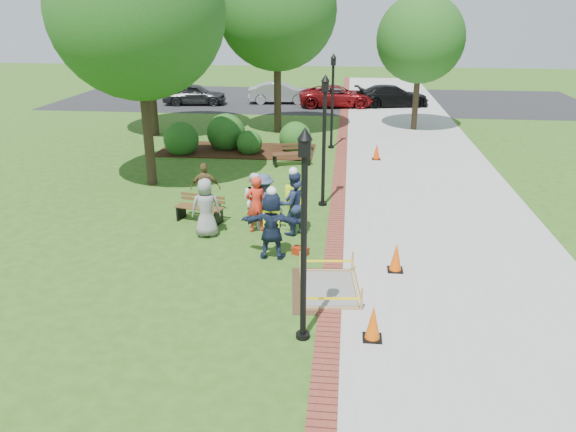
# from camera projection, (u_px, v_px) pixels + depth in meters

# --- Properties ---
(ground) EXTENTS (100.00, 100.00, 0.00)m
(ground) POSITION_uv_depth(u_px,v_px,m) (263.00, 269.00, 14.16)
(ground) COLOR #285116
(ground) RESTS_ON ground
(sidewalk) EXTENTS (6.00, 60.00, 0.02)m
(sidewalk) POSITION_uv_depth(u_px,v_px,m) (420.00, 167.00, 22.95)
(sidewalk) COLOR #9E9E99
(sidewalk) RESTS_ON ground
(brick_edging) EXTENTS (0.50, 60.00, 0.03)m
(brick_edging) POSITION_uv_depth(u_px,v_px,m) (341.00, 165.00, 23.28)
(brick_edging) COLOR maroon
(brick_edging) RESTS_ON ground
(mulch_bed) EXTENTS (7.00, 3.00, 0.05)m
(mulch_bed) POSITION_uv_depth(u_px,v_px,m) (237.00, 150.00, 25.61)
(mulch_bed) COLOR #381E0F
(mulch_bed) RESTS_ON ground
(parking_lot) EXTENTS (36.00, 12.00, 0.01)m
(parking_lot) POSITION_uv_depth(u_px,v_px,m) (320.00, 100.00, 39.27)
(parking_lot) COLOR black
(parking_lot) RESTS_ON ground
(wet_concrete_pad) EXTENTS (1.92, 2.46, 0.55)m
(wet_concrete_pad) POSITION_uv_depth(u_px,v_px,m) (329.00, 281.00, 13.03)
(wet_concrete_pad) COLOR #47331E
(wet_concrete_pad) RESTS_ON ground
(bench_near) EXTENTS (1.57, 0.84, 0.81)m
(bench_near) POSITION_uv_depth(u_px,v_px,m) (200.00, 213.00, 17.18)
(bench_near) COLOR brown
(bench_near) RESTS_ON ground
(bench_far) EXTENTS (1.69, 1.01, 0.87)m
(bench_far) POSITION_uv_depth(u_px,v_px,m) (291.00, 159.00, 23.22)
(bench_far) COLOR #4D291A
(bench_far) RESTS_ON ground
(cone_front) EXTENTS (0.38, 0.38, 0.76)m
(cone_front) POSITION_uv_depth(u_px,v_px,m) (373.00, 324.00, 11.05)
(cone_front) COLOR black
(cone_front) RESTS_ON ground
(cone_back) EXTENTS (0.39, 0.39, 0.76)m
(cone_back) POSITION_uv_depth(u_px,v_px,m) (396.00, 258.00, 13.91)
(cone_back) COLOR black
(cone_back) RESTS_ON ground
(cone_far) EXTENTS (0.36, 0.36, 0.72)m
(cone_far) POSITION_uv_depth(u_px,v_px,m) (377.00, 152.00, 24.00)
(cone_far) COLOR black
(cone_far) RESTS_ON ground
(toolbox) EXTENTS (0.48, 0.38, 0.21)m
(toolbox) POSITION_uv_depth(u_px,v_px,m) (300.00, 251.00, 14.94)
(toolbox) COLOR #96230B
(toolbox) RESTS_ON ground
(lamp_near) EXTENTS (0.28, 0.28, 4.26)m
(lamp_near) POSITION_uv_depth(u_px,v_px,m) (304.00, 222.00, 10.36)
(lamp_near) COLOR black
(lamp_near) RESTS_ON ground
(lamp_mid) EXTENTS (0.28, 0.28, 4.26)m
(lamp_mid) POSITION_uv_depth(u_px,v_px,m) (324.00, 131.00, 17.81)
(lamp_mid) COLOR black
(lamp_mid) RESTS_ON ground
(lamp_far) EXTENTS (0.28, 0.28, 4.26)m
(lamp_far) POSITION_uv_depth(u_px,v_px,m) (333.00, 94.00, 25.25)
(lamp_far) COLOR black
(lamp_far) RESTS_ON ground
(tree_left) EXTENTS (5.95, 5.95, 9.04)m
(tree_left) POSITION_uv_depth(u_px,v_px,m) (137.00, 11.00, 18.74)
(tree_left) COLOR #3D2D1E
(tree_left) RESTS_ON ground
(tree_back) EXTENTS (5.83, 5.83, 8.94)m
(tree_back) POSITION_uv_depth(u_px,v_px,m) (277.00, 10.00, 27.26)
(tree_back) COLOR #3D2D1E
(tree_back) RESTS_ON ground
(tree_right) EXTENTS (4.44, 4.44, 6.86)m
(tree_right) POSITION_uv_depth(u_px,v_px,m) (421.00, 39.00, 28.33)
(tree_right) COLOR #3D2D1E
(tree_right) RESTS_ON ground
(shrub_a) EXTENTS (1.55, 1.55, 1.55)m
(shrub_a) POSITION_uv_depth(u_px,v_px,m) (182.00, 154.00, 25.06)
(shrub_a) COLOR #1B4413
(shrub_a) RESTS_ON ground
(shrub_b) EXTENTS (1.76, 1.76, 1.76)m
(shrub_b) POSITION_uv_depth(u_px,v_px,m) (227.00, 149.00, 25.99)
(shrub_b) COLOR #1B4413
(shrub_b) RESTS_ON ground
(shrub_c) EXTENTS (1.14, 1.14, 1.14)m
(shrub_c) POSITION_uv_depth(u_px,v_px,m) (250.00, 154.00, 25.10)
(shrub_c) COLOR #1B4413
(shrub_c) RESTS_ON ground
(shrub_d) EXTENTS (1.46, 1.46, 1.46)m
(shrub_d) POSITION_uv_depth(u_px,v_px,m) (295.00, 151.00, 25.53)
(shrub_d) COLOR #1B4413
(shrub_d) RESTS_ON ground
(shrub_e) EXTENTS (0.95, 0.95, 0.95)m
(shrub_e) POSITION_uv_depth(u_px,v_px,m) (230.00, 147.00, 26.26)
(shrub_e) COLOR #1B4413
(shrub_e) RESTS_ON ground
(casual_person_a) EXTENTS (0.61, 0.46, 1.71)m
(casual_person_a) POSITION_uv_depth(u_px,v_px,m) (206.00, 208.00, 15.90)
(casual_person_a) COLOR gray
(casual_person_a) RESTS_ON ground
(casual_person_b) EXTENTS (0.62, 0.52, 1.67)m
(casual_person_b) POSITION_uv_depth(u_px,v_px,m) (256.00, 204.00, 16.24)
(casual_person_b) COLOR red
(casual_person_b) RESTS_ON ground
(casual_person_c) EXTENTS (0.64, 0.58, 1.67)m
(casual_person_c) POSITION_uv_depth(u_px,v_px,m) (255.00, 200.00, 16.58)
(casual_person_c) COLOR white
(casual_person_c) RESTS_ON ground
(casual_person_d) EXTENTS (0.56, 0.40, 1.63)m
(casual_person_d) POSITION_uv_depth(u_px,v_px,m) (205.00, 188.00, 17.74)
(casual_person_d) COLOR brown
(casual_person_d) RESTS_ON ground
(casual_person_e) EXTENTS (0.58, 0.41, 1.68)m
(casual_person_e) POSITION_uv_depth(u_px,v_px,m) (264.00, 201.00, 16.46)
(casual_person_e) COLOR #374561
(casual_person_e) RESTS_ON ground
(hivis_worker_a) EXTENTS (0.59, 0.38, 1.96)m
(hivis_worker_a) POSITION_uv_depth(u_px,v_px,m) (272.00, 223.00, 14.47)
(hivis_worker_a) COLOR #1B2846
(hivis_worker_a) RESTS_ON ground
(hivis_worker_b) EXTENTS (0.63, 0.57, 1.82)m
(hivis_worker_b) POSITION_uv_depth(u_px,v_px,m) (295.00, 205.00, 15.99)
(hivis_worker_b) COLOR #192A41
(hivis_worker_b) RESTS_ON ground
(hivis_worker_c) EXTENTS (0.71, 0.64, 2.01)m
(hivis_worker_c) POSITION_uv_depth(u_px,v_px,m) (293.00, 202.00, 16.00)
(hivis_worker_c) COLOR #1C2349
(hivis_worker_c) RESTS_ON ground
(parked_car_a) EXTENTS (2.54, 4.88, 1.53)m
(parked_car_a) POSITION_uv_depth(u_px,v_px,m) (195.00, 105.00, 37.41)
(parked_car_a) COLOR #2B2B2E
(parked_car_a) RESTS_ON ground
(parked_car_b) EXTENTS (2.57, 4.86, 1.52)m
(parked_car_b) POSITION_uv_depth(u_px,v_px,m) (280.00, 103.00, 37.98)
(parked_car_b) COLOR #A9A8AD
(parked_car_b) RESTS_ON ground
(parked_car_c) EXTENTS (2.49, 4.78, 1.50)m
(parked_car_c) POSITION_uv_depth(u_px,v_px,m) (337.00, 107.00, 36.65)
(parked_car_c) COLOR maroon
(parked_car_c) RESTS_ON ground
(parked_car_d) EXTENTS (2.94, 4.91, 1.50)m
(parked_car_d) POSITION_uv_depth(u_px,v_px,m) (391.00, 106.00, 36.76)
(parked_car_d) COLOR black
(parked_car_d) RESTS_ON ground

